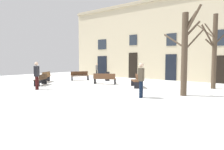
{
  "coord_description": "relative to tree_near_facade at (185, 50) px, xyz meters",
  "views": [
    {
      "loc": [
        8.92,
        -10.2,
        1.88
      ],
      "look_at": [
        0.0,
        1.64,
        0.8
      ],
      "focal_mm": 31.75,
      "sensor_mm": 36.0,
      "label": 1
    }
  ],
  "objects": [
    {
      "name": "person_crossing_plaza",
      "position": [
        -8.3,
        -3.54,
        -1.41
      ],
      "size": [
        0.39,
        0.44,
        1.8
      ],
      "rotation": [
        0.0,
        0.0,
        5.3
      ],
      "color": "#350F0F",
      "rests_on": "ground"
    },
    {
      "name": "tree_near_facade",
      "position": [
        0.0,
        0.0,
        0.0
      ],
      "size": [
        2.25,
        1.12,
        4.68
      ],
      "color": "#4C3D2D",
      "rests_on": "ground"
    },
    {
      "name": "person_near_bench",
      "position": [
        -1.55,
        -1.95,
        -1.43
      ],
      "size": [
        0.29,
        0.42,
        1.77
      ],
      "rotation": [
        0.0,
        0.0,
        4.92
      ],
      "color": "black",
      "rests_on": "ground"
    },
    {
      "name": "building_facade",
      "position": [
        -5.67,
        7.78,
        1.66
      ],
      "size": [
        20.85,
        0.6,
        8.06
      ],
      "color": "beige",
      "rests_on": "ground"
    },
    {
      "name": "bench_by_litter_bin",
      "position": [
        -10.18,
        -2.0,
        -1.97
      ],
      "size": [
        1.37,
        1.61,
        0.85
      ],
      "rotation": [
        0.0,
        0.0,
        5.34
      ],
      "color": "#3D2819",
      "rests_on": "ground"
    },
    {
      "name": "person_strolling",
      "position": [
        -12.28,
        6.79,
        -1.55
      ],
      "size": [
        0.42,
        0.43,
        1.58
      ],
      "rotation": [
        0.0,
        0.0,
        5.47
      ],
      "color": "black",
      "rests_on": "ground"
    },
    {
      "name": "tree_center",
      "position": [
        0.71,
        3.84,
        0.18
      ],
      "size": [
        2.01,
        1.99,
        4.94
      ],
      "color": "#4C3D2D",
      "rests_on": "ground"
    },
    {
      "name": "bench_near_center_tree",
      "position": [
        -11.85,
        -0.51,
        -1.95
      ],
      "size": [
        1.37,
        1.71,
        0.91
      ],
      "rotation": [
        0.0,
        0.0,
        5.32
      ],
      "color": "brown",
      "rests_on": "ground"
    },
    {
      "name": "bench_far_corner",
      "position": [
        -3.79,
        1.37,
        -1.94
      ],
      "size": [
        1.32,
        1.46,
        0.92
      ],
      "rotation": [
        0.0,
        0.0,
        5.41
      ],
      "color": "#51331E",
      "rests_on": "ground"
    },
    {
      "name": "bench_facing_shops",
      "position": [
        -6.68,
        1.42,
        -1.97
      ],
      "size": [
        1.84,
        1.13,
        0.86
      ],
      "rotation": [
        0.0,
        0.0,
        3.55
      ],
      "color": "#51331E",
      "rests_on": "ground"
    },
    {
      "name": "ground_plane",
      "position": [
        -5.66,
        -0.59,
        -2.42
      ],
      "size": [
        33.37,
        33.37,
        0.0
      ],
      "primitive_type": "plane",
      "color": "white"
    },
    {
      "name": "bench_back_to_back_right",
      "position": [
        -10.57,
        2.43,
        -1.98
      ],
      "size": [
        1.16,
        1.71,
        0.85
      ],
      "rotation": [
        0.0,
        0.0,
        1.09
      ],
      "color": "#51331E",
      "rests_on": "ground"
    },
    {
      "name": "litter_bin",
      "position": [
        -8.13,
        3.59,
        -2.0
      ],
      "size": [
        0.46,
        0.46,
        0.84
      ],
      "color": "black",
      "rests_on": "ground"
    }
  ]
}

